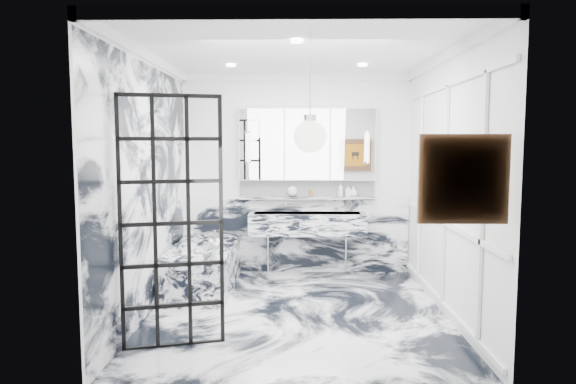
{
  "coord_description": "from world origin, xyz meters",
  "views": [
    {
      "loc": [
        -0.0,
        -5.45,
        1.85
      ],
      "look_at": [
        -0.1,
        0.5,
        1.27
      ],
      "focal_mm": 32.0,
      "sensor_mm": 36.0,
      "label": 1
    }
  ],
  "objects_px": {
    "crittall_door": "(172,223)",
    "mirror_cabinet": "(307,144)",
    "trough_sink": "(307,224)",
    "bathtub": "(204,267)"
  },
  "relations": [
    {
      "from": "mirror_cabinet",
      "to": "bathtub",
      "type": "bearing_deg",
      "value": -147.94
    },
    {
      "from": "crittall_door",
      "to": "mirror_cabinet",
      "type": "relative_size",
      "value": 1.19
    },
    {
      "from": "trough_sink",
      "to": "bathtub",
      "type": "xyz_separation_m",
      "value": [
        -1.33,
        -0.66,
        -0.45
      ]
    },
    {
      "from": "crittall_door",
      "to": "mirror_cabinet",
      "type": "height_order",
      "value": "mirror_cabinet"
    },
    {
      "from": "crittall_door",
      "to": "bathtub",
      "type": "bearing_deg",
      "value": 77.72
    },
    {
      "from": "mirror_cabinet",
      "to": "bathtub",
      "type": "xyz_separation_m",
      "value": [
        -1.32,
        -0.83,
        -1.54
      ]
    },
    {
      "from": "trough_sink",
      "to": "crittall_door",
      "type": "bearing_deg",
      "value": -116.84
    },
    {
      "from": "crittall_door",
      "to": "bathtub",
      "type": "distance_m",
      "value": 2.03
    },
    {
      "from": "trough_sink",
      "to": "bathtub",
      "type": "bearing_deg",
      "value": -153.52
    },
    {
      "from": "trough_sink",
      "to": "mirror_cabinet",
      "type": "bearing_deg",
      "value": 90.0
    }
  ]
}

